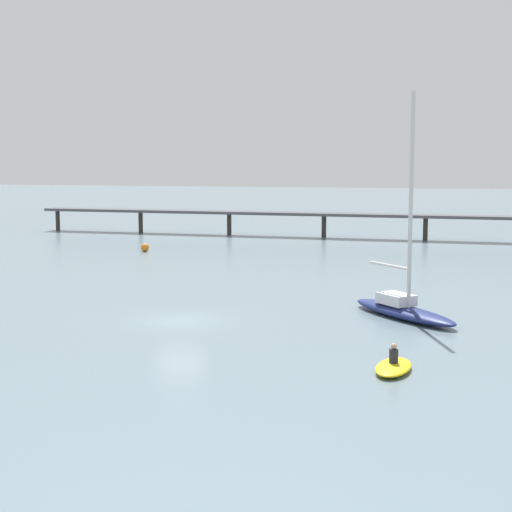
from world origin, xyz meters
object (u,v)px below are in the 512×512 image
object	(u,v)px
pier	(475,204)
dinghy_yellow	(393,366)
mooring_buoy_near	(145,247)
sailboat_navy	(403,305)

from	to	relation	value
pier	dinghy_yellow	world-z (taller)	pier
dinghy_yellow	mooring_buoy_near	world-z (taller)	dinghy_yellow
pier	dinghy_yellow	bearing A→B (deg)	-94.58
dinghy_yellow	mooring_buoy_near	distance (m)	43.38
pier	dinghy_yellow	size ratio (longest dim) A/B	21.46
pier	mooring_buoy_near	distance (m)	33.94
sailboat_navy	mooring_buoy_near	size ratio (longest dim) A/B	15.68
sailboat_navy	pier	bearing A→B (deg)	83.71
pier	sailboat_navy	size ratio (longest dim) A/B	5.64
pier	mooring_buoy_near	size ratio (longest dim) A/B	88.37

